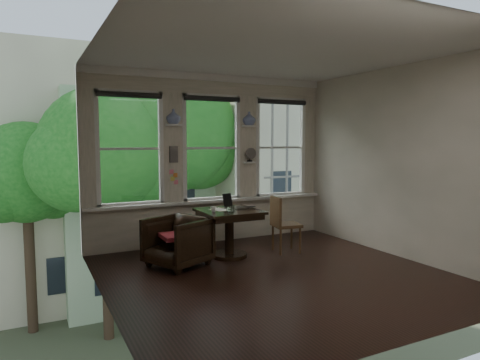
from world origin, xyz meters
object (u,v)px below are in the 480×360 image
side_chair_right (286,224)px  laptop (246,208)px  mug (214,209)px  armchair_left (177,242)px  table (229,233)px

side_chair_right → laptop: side_chair_right is taller
mug → side_chair_right: bearing=-3.6°
armchair_left → side_chair_right: size_ratio=0.87×
table → mug: bearing=-167.9°
armchair_left → mug: (0.60, 0.06, 0.43)m
mug → laptop: bearing=4.5°
armchair_left → side_chair_right: (1.87, -0.02, 0.10)m
armchair_left → mug: mug is taller
laptop → table: bearing=-168.2°
laptop → mug: (-0.59, -0.05, 0.03)m
armchair_left → laptop: laptop is taller
side_chair_right → table: bearing=91.4°
laptop → mug: 0.59m
table → laptop: bearing=-3.3°
table → armchair_left: bearing=-172.3°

